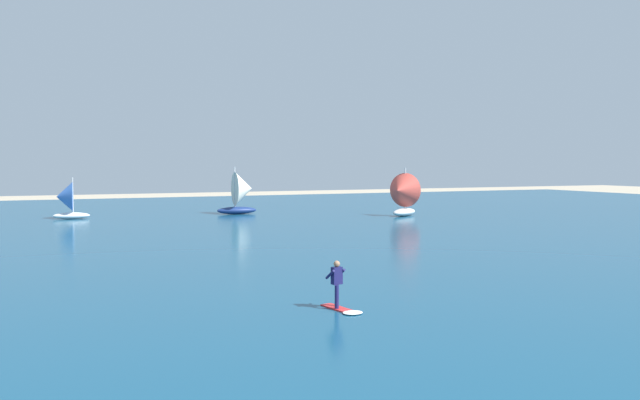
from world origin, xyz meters
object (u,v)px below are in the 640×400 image
object	(u,v)px
kitesurfer	(340,292)
sailboat_far_right	(242,192)
sailboat_heeled_over	(402,194)
sailboat_far_left	(66,200)

from	to	relation	value
kitesurfer	sailboat_far_right	distance (m)	43.87
kitesurfer	sailboat_far_right	world-z (taller)	sailboat_far_right
sailboat_heeled_over	sailboat_far_right	xyz separation A→B (m)	(-12.79, 8.81, 0.03)
sailboat_heeled_over	sailboat_far_left	bearing A→B (deg)	161.96
kitesurfer	sailboat_far_left	size ratio (longest dim) A/B	0.54
kitesurfer	sailboat_far_left	bearing A→B (deg)	98.17
sailboat_heeled_over	kitesurfer	bearing A→B (deg)	-123.84
kitesurfer	sailboat_heeled_over	distance (m)	40.83
kitesurfer	sailboat_heeled_over	size ratio (longest dim) A/B	0.44
sailboat_heeled_over	sailboat_far_left	world-z (taller)	sailboat_heeled_over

